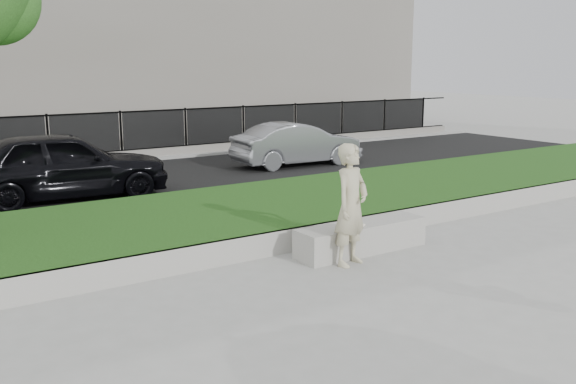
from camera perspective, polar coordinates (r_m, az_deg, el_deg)
ground at (r=9.60m, az=1.08°, el=-7.36°), size 90.00×90.00×0.00m
grass_bank at (r=12.02m, az=-7.17°, el=-2.56°), size 34.00×4.00×0.40m
grass_kerb at (r=10.37m, az=-2.23°, el=-4.76°), size 34.00×0.08×0.40m
street at (r=17.05m, az=-15.57°, el=0.66°), size 34.00×7.00×0.04m
far_pavement at (r=21.31m, az=-19.46°, el=2.64°), size 34.00×3.00×0.12m
iron_fence at (r=20.28m, az=-18.83°, el=3.64°), size 32.00×0.30×1.50m
building_facade at (r=27.99m, az=-23.96°, el=14.45°), size 34.00×10.00×10.00m
stone_bench at (r=10.73m, az=6.55°, el=-4.03°), size 2.38×0.59×0.49m
man at (r=9.88m, az=5.64°, el=-1.16°), size 0.80×0.65×1.89m
book at (r=10.47m, az=6.36°, el=-2.97°), size 0.25×0.23×0.02m
car_dark at (r=15.29m, az=-19.41°, el=2.30°), size 4.78×2.26×1.58m
car_silver at (r=19.26m, az=0.79°, el=4.29°), size 3.97×1.60×1.28m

